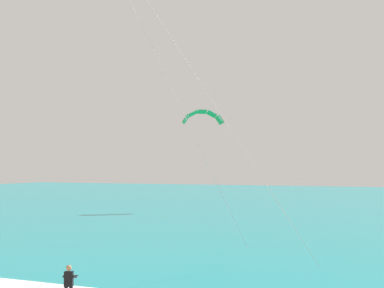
{
  "coord_description": "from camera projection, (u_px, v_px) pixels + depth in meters",
  "views": [
    {
      "loc": [
        9.74,
        -2.53,
        5.62
      ],
      "look_at": [
        1.82,
        17.87,
        6.65
      ],
      "focal_mm": 44.9,
      "sensor_mm": 36.0,
      "label": 1
    }
  ],
  "objects": [
    {
      "name": "sea",
      "position": [
        312.0,
        202.0,
        74.4
      ],
      "size": [
        200.0,
        120.0,
        0.2
      ],
      "primitive_type": "cube",
      "color": "teal",
      "rests_on": "ground"
    },
    {
      "name": "kitesurfer",
      "position": [
        69.0,
        284.0,
        19.13
      ],
      "size": [
        0.63,
        0.63,
        1.69
      ],
      "color": "black",
      "rests_on": "ground"
    },
    {
      "name": "kite_distant",
      "position": [
        202.0,
        115.0,
        63.62
      ],
      "size": [
        5.05,
        3.68,
        2.06
      ],
      "color": "green"
    }
  ]
}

